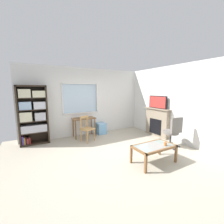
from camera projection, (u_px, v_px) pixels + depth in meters
name	position (u px, v px, depth m)	size (l,w,h in m)	color
ground	(114.00, 155.00, 4.20)	(5.89, 5.67, 0.02)	#B2A893
wall_back_with_window	(86.00, 102.00, 6.02)	(4.89, 0.15, 2.68)	silver
wall_right	(175.00, 104.00, 5.21)	(0.12, 4.87, 2.68)	silver
bookshelf	(33.00, 114.00, 4.91)	(0.90, 0.38, 1.98)	#2D2319
desk_under_window	(84.00, 121.00, 5.71)	(0.86, 0.46, 0.75)	brown
wooden_chair	(87.00, 128.00, 5.26)	(0.54, 0.53, 0.90)	tan
plastic_drawer_unit	(101.00, 128.00, 6.18)	(0.35, 0.40, 0.45)	#72ADDB
fireplace	(157.00, 122.00, 5.83)	(0.26, 1.17, 1.12)	gray
tv	(158.00, 102.00, 5.70)	(0.06, 0.85, 0.48)	black
office_chair	(173.00, 131.00, 4.64)	(0.58, 0.59, 1.00)	slate
coffee_table	(154.00, 148.00, 3.69)	(1.06, 0.58, 0.45)	#8C9E99
sippy_cup	(165.00, 144.00, 3.66)	(0.07, 0.07, 0.09)	orange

